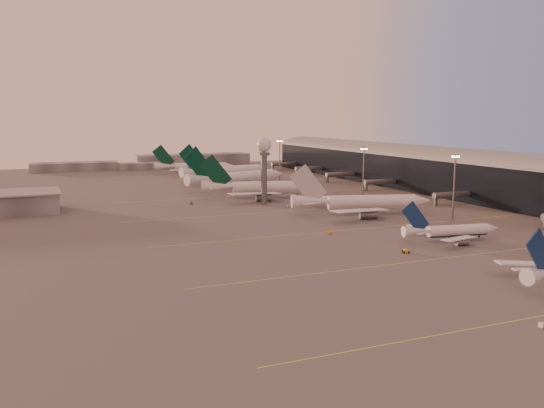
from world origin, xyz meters
name	(u,v)px	position (x,y,z in m)	size (l,w,h in m)	color
ground	(427,272)	(0.00, 0.00, 0.00)	(700.00, 700.00, 0.00)	#575454
taxiway_markings	(395,225)	(30.00, 56.00, 0.01)	(180.00, 185.25, 0.02)	#E6D551
terminal	(463,174)	(107.88, 110.09, 10.52)	(57.00, 362.00, 23.04)	black
radar_tower	(264,157)	(5.00, 120.00, 20.95)	(6.40, 6.40, 31.10)	#56585D
mast_b	(454,184)	(55.00, 55.00, 13.74)	(3.60, 0.56, 25.00)	#56585D
mast_c	(363,172)	(50.00, 110.00, 13.74)	(3.60, 0.56, 25.00)	#56585D
mast_d	(280,159)	(48.00, 200.00, 13.74)	(3.60, 0.56, 25.00)	#56585D
distant_horizon	(159,162)	(2.62, 325.14, 3.89)	(165.00, 37.50, 9.00)	#5D5E64
narrowbody_mid	(451,233)	(30.42, 26.98, 2.69)	(33.78, 26.77, 13.26)	silver
widebody_white	(362,205)	(31.42, 80.89, 3.52)	(56.05, 44.28, 20.28)	silver
greentail_a	(262,190)	(11.89, 139.28, 3.75)	(56.94, 45.35, 21.21)	silver
greentail_b	(238,180)	(14.05, 179.60, 4.19)	(63.51, 50.55, 23.74)	silver
greentail_c	(227,174)	(21.06, 218.52, 4.06)	(62.20, 49.65, 22.97)	silver
greentail_d	(195,169)	(13.56, 263.87, 3.53)	(53.96, 43.03, 20.00)	silver
gsv_truck_a	(544,322)	(-4.49, -39.80, 1.09)	(5.40, 2.27, 2.13)	silver
gsv_tug_mid	(406,251)	(7.39, 18.91, 0.57)	(4.36, 3.30, 1.11)	gold
gsv_truck_b	(479,222)	(58.22, 44.50, 1.13)	(5.65, 2.56, 2.21)	gold
gsv_truck_c	(331,231)	(0.85, 51.53, 1.10)	(5.16, 5.05, 2.15)	gold
gsv_catering_b	(421,210)	(51.96, 69.84, 1.81)	(4.81, 3.31, 3.62)	silver
gsv_tug_far	(287,206)	(11.23, 108.72, 0.46)	(2.94, 3.58, 0.88)	silver
gsv_truck_d	(191,202)	(-24.82, 132.99, 1.23)	(3.08, 6.22, 2.40)	#515355
gsv_tug_hangar	(306,187)	(48.02, 164.83, 0.49)	(3.42, 2.12, 0.96)	silver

